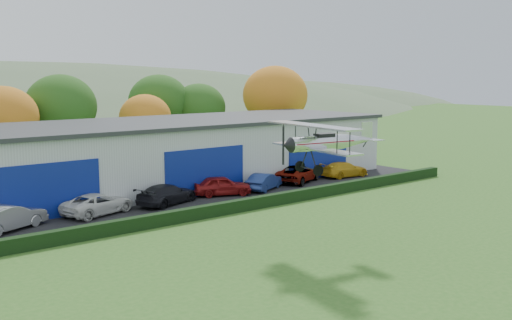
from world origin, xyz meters
TOP-DOWN VIEW (x-y plane):
  - ground at (0.00, 0.00)m, footprint 300.00×300.00m
  - apron at (3.00, 21.00)m, footprint 48.00×9.00m
  - hedge at (3.00, 16.20)m, footprint 46.00×0.60m
  - hangar at (5.00, 27.98)m, footprint 40.60×12.60m
  - tree_belt at (0.85, 40.62)m, footprint 75.70×13.22m
  - car_1 at (-9.73, 20.77)m, footprint 4.95×3.41m
  - car_2 at (-3.92, 21.29)m, footprint 5.37×3.58m
  - car_3 at (1.07, 21.05)m, footprint 5.31×3.44m
  - car_4 at (5.90, 21.10)m, footprint 4.70×3.35m
  - car_5 at (9.75, 20.77)m, footprint 4.27×2.99m
  - car_6 at (14.16, 21.57)m, footprint 5.69×4.26m
  - car_7 at (19.17, 20.84)m, footprint 4.74×2.30m
  - biplane at (1.67, 6.47)m, footprint 5.73×6.57m

SIDE VIEW (x-z plane):
  - ground at x=0.00m, z-range 0.00..0.00m
  - apron at x=3.00m, z-range 0.00..0.05m
  - hedge at x=3.00m, z-range 0.00..0.80m
  - car_7 at x=19.17m, z-range 0.05..1.38m
  - car_5 at x=9.75m, z-range 0.05..1.38m
  - car_2 at x=-3.92m, z-range 0.05..1.42m
  - car_3 at x=1.07m, z-range 0.05..1.48m
  - car_6 at x=14.16m, z-range 0.05..1.49m
  - car_4 at x=5.90m, z-range 0.05..1.54m
  - car_1 at x=-9.73m, z-range 0.05..1.59m
  - hangar at x=5.00m, z-range 0.01..5.31m
  - tree_belt at x=0.85m, z-range 0.55..10.67m
  - biplane at x=1.67m, z-range 4.47..6.92m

